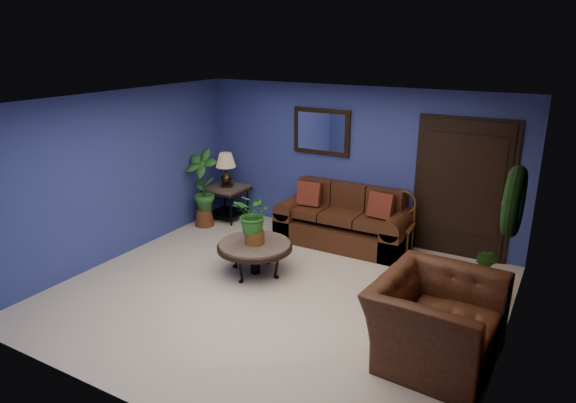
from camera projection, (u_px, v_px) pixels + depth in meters
The scene contains 18 objects.
floor at pixel (277, 294), 6.77m from camera, with size 5.50×5.50×0.00m, color beige.
wall_back at pixel (355, 163), 8.45m from camera, with size 5.50×0.04×2.50m, color navy.
wall_left at pixel (120, 175), 7.69m from camera, with size 0.04×5.00×2.50m, color navy.
wall_right_brick at pixel (514, 247), 5.09m from camera, with size 0.04×5.00×2.50m, color brown.
ceiling at pixel (276, 102), 6.00m from camera, with size 5.50×5.00×0.02m, color white.
crown_molding at pixel (528, 128), 4.74m from camera, with size 0.03×5.00×0.14m, color white.
wall_mirror at pixel (321, 132), 8.56m from camera, with size 1.02×0.06×0.77m, color #3C2813.
closet_door at pixel (462, 190), 7.66m from camera, with size 1.44×0.06×2.18m, color black.
wreath at pixel (514, 201), 5.02m from camera, with size 0.72×0.72×0.16m, color black.
sofa at pixel (345, 224), 8.37m from camera, with size 2.13×0.92×0.96m.
coffee_table at pixel (255, 247), 7.25m from camera, with size 1.07×1.07×0.46m.
end_table at pixel (227, 194), 9.40m from camera, with size 0.68×0.68×0.62m.
table_lamp at pixel (226, 166), 9.24m from camera, with size 0.36×0.36×0.60m.
side_chair at pixel (401, 219), 7.90m from camera, with size 0.45×0.45×0.98m.
armchair at pixel (436, 321), 5.30m from camera, with size 1.35×1.18×0.88m, color #462714.
coffee_plant at pixel (254, 216), 7.10m from camera, with size 0.58×0.51×0.74m.
floor_plant at pixel (482, 274), 6.48m from camera, with size 0.38×0.33×0.74m.
tall_plant at pixel (203, 186), 8.98m from camera, with size 0.60×0.41×1.39m.
Camera 1 is at (3.14, -5.19, 3.24)m, focal length 32.00 mm.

